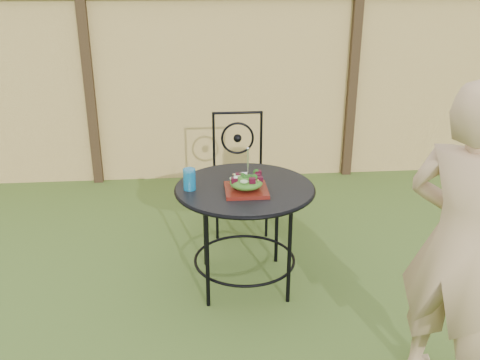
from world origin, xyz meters
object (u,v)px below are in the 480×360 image
at_px(diner, 461,246).
at_px(salad_plate, 246,190).
at_px(patio_chair, 239,169).
at_px(patio_table, 245,206).

distance_m(diner, salad_plate, 1.35).
height_order(patio_chair, salad_plate, patio_chair).
distance_m(patio_chair, salad_plate, 1.04).
bearing_deg(patio_table, patio_chair, 87.33).
distance_m(patio_table, diner, 1.43).
relative_size(patio_chair, salad_plate, 3.52).
xyz_separation_m(patio_table, diner, (0.94, -1.06, 0.23)).
height_order(diner, salad_plate, diner).
xyz_separation_m(patio_table, salad_plate, (-0.00, -0.09, 0.15)).
xyz_separation_m(patio_chair, salad_plate, (-0.04, -1.01, 0.23)).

